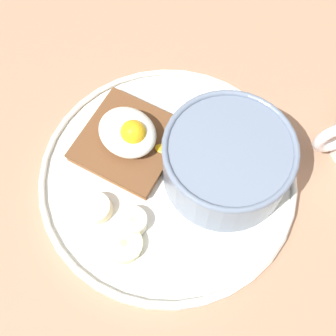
% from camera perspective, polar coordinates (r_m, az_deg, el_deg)
% --- Properties ---
extents(ground_plane, '(1.20, 1.20, 0.02)m').
position_cam_1_polar(ground_plane, '(0.49, 0.00, -1.98)').
color(ground_plane, '#9F7559').
rests_on(ground_plane, ground).
extents(plate, '(0.26, 0.26, 0.02)m').
position_cam_1_polar(plate, '(0.47, 0.00, -1.13)').
color(plate, silver).
rests_on(plate, ground_plane).
extents(oatmeal_bowl, '(0.12, 0.12, 0.06)m').
position_cam_1_polar(oatmeal_bowl, '(0.45, 7.23, 0.90)').
color(oatmeal_bowl, slate).
rests_on(oatmeal_bowl, plate).
extents(toast_slice, '(0.11, 0.11, 0.01)m').
position_cam_1_polar(toast_slice, '(0.48, -5.18, 2.87)').
color(toast_slice, brown).
rests_on(toast_slice, plate).
extents(poached_egg, '(0.08, 0.06, 0.04)m').
position_cam_1_polar(poached_egg, '(0.46, -5.14, 4.01)').
color(poached_egg, white).
rests_on(poached_egg, toast_slice).
extents(banana_slice_front, '(0.04, 0.04, 0.02)m').
position_cam_1_polar(banana_slice_front, '(0.45, -8.63, -4.87)').
color(banana_slice_front, beige).
rests_on(banana_slice_front, plate).
extents(banana_slice_left, '(0.03, 0.04, 0.02)m').
position_cam_1_polar(banana_slice_left, '(0.44, -4.34, -6.56)').
color(banana_slice_left, beige).
rests_on(banana_slice_left, plate).
extents(banana_slice_back, '(0.05, 0.05, 0.01)m').
position_cam_1_polar(banana_slice_back, '(0.44, -5.42, -9.26)').
color(banana_slice_back, beige).
rests_on(banana_slice_back, plate).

